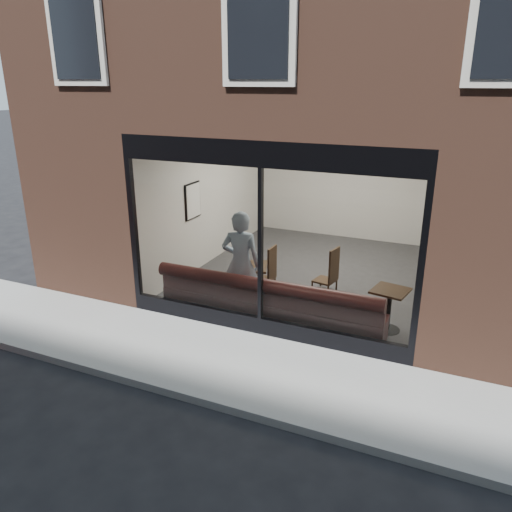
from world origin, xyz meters
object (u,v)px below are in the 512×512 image
at_px(cafe_chair_left, 263,279).
at_px(cafe_chair_right, 325,280).
at_px(person, 241,263).
at_px(cafe_table_right, 390,291).
at_px(banquette, 269,312).
at_px(cafe_table_left, 250,267).

xyz_separation_m(cafe_chair_left, cafe_chair_right, (1.15, 0.43, 0.00)).
xyz_separation_m(person, cafe_chair_right, (1.13, 1.53, -0.72)).
distance_m(cafe_table_right, cafe_chair_right, 1.94).
bearing_deg(cafe_chair_right, cafe_table_right, 152.54).
xyz_separation_m(cafe_table_right, cafe_chair_left, (-2.61, 0.75, -0.50)).
relative_size(banquette, cafe_chair_left, 10.71).
bearing_deg(person, cafe_chair_left, -99.10).
bearing_deg(banquette, person, 161.45).
relative_size(cafe_table_left, cafe_chair_left, 1.70).
relative_size(cafe_table_left, cafe_table_right, 1.13).
xyz_separation_m(banquette, person, (-0.65, 0.22, 0.73)).
bearing_deg(banquette, cafe_table_left, 135.51).
bearing_deg(cafe_chair_right, cafe_table_left, 55.00).
bearing_deg(cafe_chair_left, cafe_table_right, 166.05).
bearing_deg(person, cafe_table_right, 177.09).
relative_size(person, cafe_chair_left, 5.14).
height_order(cafe_table_right, cafe_chair_left, cafe_table_right).
height_order(banquette, cafe_table_left, cafe_table_left).
bearing_deg(banquette, cafe_table_right, 16.29).
bearing_deg(cafe_table_left, person, -86.84).
xyz_separation_m(banquette, cafe_chair_right, (0.48, 1.75, 0.01)).
distance_m(cafe_chair_left, cafe_chair_right, 1.23).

